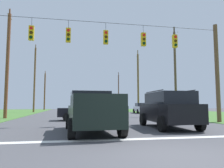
{
  "coord_description": "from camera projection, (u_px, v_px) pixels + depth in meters",
  "views": [
    {
      "loc": [
        -2.5,
        -5.44,
        1.31
      ],
      "look_at": [
        0.86,
        12.55,
        3.03
      ],
      "focal_mm": 35.02,
      "sensor_mm": 36.0,
      "label": 1
    }
  ],
  "objects": [
    {
      "name": "lane_dash_4",
      "position": [
        85.0,
        112.0,
        39.63
      ],
      "size": [
        2.5,
        0.15,
        0.01
      ],
      "primitive_type": "cube",
      "rotation": [
        0.0,
        0.0,
        1.57
      ],
      "color": "white",
      "rests_on": "ground"
    },
    {
      "name": "distant_car_oncoming",
      "position": [
        84.0,
        111.0,
        18.21
      ],
      "size": [
        4.39,
        2.2,
        1.52
      ],
      "color": "black",
      "rests_on": "ground"
    },
    {
      "name": "utility_pole_distant_left",
      "position": [
        45.0,
        91.0,
        52.12
      ],
      "size": [
        0.32,
        1.64,
        9.34
      ],
      "color": "brown",
      "rests_on": "ground"
    },
    {
      "name": "overhead_signal_span",
      "position": [
        108.0,
        62.0,
        14.84
      ],
      "size": [
        16.91,
        0.31,
        7.37
      ],
      "color": "brown",
      "rests_on": "ground"
    },
    {
      "name": "distant_car_crossing_white",
      "position": [
        91.0,
        108.0,
        29.28
      ],
      "size": [
        2.06,
        4.32,
        1.52
      ],
      "color": "silver",
      "rests_on": "ground"
    },
    {
      "name": "utility_pole_far_left",
      "position": [
        7.0,
        64.0,
        20.78
      ],
      "size": [
        0.32,
        1.53,
        10.61
      ],
      "color": "brown",
      "rests_on": "ground"
    },
    {
      "name": "suv_black",
      "position": [
        168.0,
        109.0,
        12.22
      ],
      "size": [
        2.38,
        4.88,
        2.05
      ],
      "color": "black",
      "rests_on": "ground"
    },
    {
      "name": "utility_pole_mid_right",
      "position": [
        175.0,
        71.0,
        25.53
      ],
      "size": [
        0.27,
        1.75,
        10.53
      ],
      "color": "brown",
      "rests_on": "ground"
    },
    {
      "name": "utility_pole_far_right",
      "position": [
        138.0,
        81.0,
        39.38
      ],
      "size": [
        0.33,
        1.93,
        11.19
      ],
      "color": "brown",
      "rests_on": "ground"
    },
    {
      "name": "lane_dash_0",
      "position": [
        110.0,
        125.0,
        14.14
      ],
      "size": [
        2.5,
        0.15,
        0.01
      ],
      "primitive_type": "cube",
      "rotation": [
        0.0,
        0.0,
        1.57
      ],
      "color": "white",
      "rests_on": "ground"
    },
    {
      "name": "lane_dash_2",
      "position": [
        90.0,
        114.0,
        29.58
      ],
      "size": [
        2.5,
        0.15,
        0.01
      ],
      "primitive_type": "cube",
      "rotation": [
        0.0,
        0.0,
        1.57
      ],
      "color": "white",
      "rests_on": "ground"
    },
    {
      "name": "pickup_truck",
      "position": [
        91.0,
        112.0,
        10.41
      ],
      "size": [
        2.47,
        5.48,
        1.95
      ],
      "color": "black",
      "rests_on": "ground"
    },
    {
      "name": "distant_car_far_parked",
      "position": [
        142.0,
        108.0,
        32.62
      ],
      "size": [
        2.32,
        4.44,
        1.52
      ],
      "color": "silver",
      "rests_on": "ground"
    },
    {
      "name": "ground_plane",
      "position": [
        168.0,
        155.0,
        5.66
      ],
      "size": [
        120.0,
        120.0,
        0.0
      ],
      "primitive_type": "plane",
      "color": "#47474C"
    },
    {
      "name": "lane_dash_3",
      "position": [
        86.0,
        112.0,
        36.92
      ],
      "size": [
        2.5,
        0.15,
        0.01
      ],
      "primitive_type": "cube",
      "rotation": [
        0.0,
        0.0,
        1.57
      ],
      "color": "white",
      "rests_on": "ground"
    },
    {
      "name": "lane_dash_1",
      "position": [
        98.0,
        118.0,
        20.56
      ],
      "size": [
        2.5,
        0.15,
        0.01
      ],
      "primitive_type": "cube",
      "rotation": [
        0.0,
        0.0,
        1.57
      ],
      "color": "white",
      "rests_on": "ground"
    },
    {
      "name": "stop_bar_stripe",
      "position": [
        138.0,
        139.0,
        8.27
      ],
      "size": [
        14.1,
        0.45,
        0.01
      ],
      "primitive_type": "cube",
      "color": "white",
      "rests_on": "ground"
    },
    {
      "name": "utility_pole_distant_right",
      "position": [
        35.0,
        79.0,
        36.64
      ],
      "size": [
        0.29,
        1.62,
        11.48
      ],
      "color": "brown",
      "rests_on": "ground"
    },
    {
      "name": "utility_pole_near_left",
      "position": [
        119.0,
        91.0,
        55.75
      ],
      "size": [
        0.26,
        1.97,
        9.59
      ],
      "color": "brown",
      "rests_on": "ground"
    }
  ]
}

